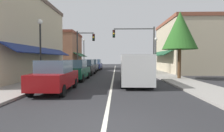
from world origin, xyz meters
TOP-DOWN VIEW (x-y plane):
  - ground_plane at (0.00, 18.00)m, footprint 80.00×80.00m
  - sidewalk_left at (-5.50, 18.00)m, footprint 2.60×56.00m
  - sidewalk_right at (5.50, 18.00)m, footprint 2.60×56.00m
  - lane_center_stripe at (0.00, 18.00)m, footprint 0.14×52.00m
  - storefront_left_block at (-9.65, 12.00)m, footprint 7.02×14.20m
  - storefront_right_block at (9.65, 20.00)m, footprint 7.01×10.20m
  - storefront_far_left at (-9.55, 28.00)m, footprint 6.83×8.20m
  - parked_car_nearest_left at (-3.09, 5.31)m, footprint 1.83×4.12m
  - parked_car_second_left at (-3.14, 10.72)m, footprint 1.84×4.13m
  - parked_car_third_left at (-3.15, 15.82)m, footprint 1.86×4.14m
  - parked_car_far_left at (-3.24, 20.88)m, footprint 1.86×4.14m
  - parked_car_distant_left at (-3.11, 25.29)m, footprint 1.85×4.13m
  - van_in_lane at (1.64, 8.12)m, footprint 2.07×5.21m
  - traffic_signal_mast_arm at (3.07, 17.04)m, footprint 5.04×0.50m
  - traffic_signal_left_corner at (-4.04, 18.71)m, footprint 2.40×0.50m
  - street_lamp_left_near at (-5.19, 8.33)m, footprint 0.36×0.36m
  - street_lamp_right_mid at (4.95, 16.69)m, footprint 0.36×0.36m
  - street_lamp_left_far at (-4.96, 24.33)m, footprint 0.36×0.36m
  - tree_right_near at (5.94, 11.61)m, footprint 3.05×3.05m

SIDE VIEW (x-z plane):
  - ground_plane at x=0.00m, z-range 0.00..0.00m
  - lane_center_stripe at x=0.00m, z-range 0.00..0.01m
  - sidewalk_left at x=-5.50m, z-range 0.00..0.12m
  - sidewalk_right at x=5.50m, z-range 0.00..0.12m
  - parked_car_nearest_left at x=-3.09m, z-range -0.01..1.76m
  - parked_car_second_left at x=-3.14m, z-range -0.01..1.76m
  - parked_car_third_left at x=-3.15m, z-range -0.01..1.76m
  - parked_car_far_left at x=-3.24m, z-range -0.01..1.76m
  - parked_car_distant_left at x=-3.11m, z-range -0.01..1.76m
  - van_in_lane at x=1.64m, z-range 0.09..2.21m
  - street_lamp_right_mid at x=4.95m, z-range 0.79..5.13m
  - street_lamp_left_near at x=-5.19m, z-range 0.83..5.54m
  - storefront_far_left at x=-9.55m, z-range 0.01..6.55m
  - street_lamp_left_far at x=-4.96m, z-range 0.85..5.87m
  - storefront_right_block at x=9.65m, z-range 0.00..6.86m
  - traffic_signal_left_corner at x=-4.04m, z-range 0.82..6.28m
  - traffic_signal_mast_arm at x=3.07m, z-range 1.04..6.73m
  - storefront_left_block at x=-9.65m, z-range 0.00..7.78m
  - tree_right_near at x=5.94m, z-range 1.33..7.39m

